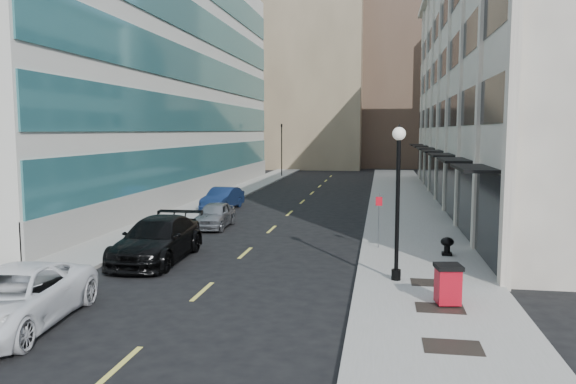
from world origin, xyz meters
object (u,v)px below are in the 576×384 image
(car_blue_sedan, at_px, (223,199))
(car_white_van, at_px, (12,299))
(lamppost, at_px, (398,189))
(car_silver_sedan, at_px, (215,215))
(urn_planter, at_px, (447,244))
(traffic_signal, at_px, (282,127))
(sign_post, at_px, (379,213))
(trash_bin, at_px, (448,283))
(car_black_pickup, at_px, (157,240))

(car_blue_sedan, bearing_deg, car_white_van, -82.34)
(lamppost, bearing_deg, car_silver_sedan, 133.83)
(lamppost, height_order, urn_planter, lamppost)
(car_white_van, bearing_deg, traffic_signal, 86.15)
(traffic_signal, height_order, lamppost, traffic_signal)
(car_silver_sedan, xyz_separation_m, sign_post, (8.95, -4.59, 1.01))
(car_silver_sedan, distance_m, trash_bin, 16.76)
(car_white_van, height_order, sign_post, sign_post)
(car_white_van, xyz_separation_m, trash_bin, (11.84, 3.59, -0.00))
(traffic_signal, xyz_separation_m, car_blue_sedan, (0.73, -27.00, -4.97))
(car_white_van, xyz_separation_m, urn_planter, (12.59, 10.51, -0.20))
(car_silver_sedan, bearing_deg, sign_post, -28.15)
(sign_post, xyz_separation_m, urn_planter, (2.85, -1.10, -1.11))
(trash_bin, xyz_separation_m, sign_post, (-2.10, 8.02, 0.91))
(car_white_van, height_order, car_silver_sedan, car_white_van)
(car_white_van, xyz_separation_m, sign_post, (9.74, 11.61, 0.90))
(car_silver_sedan, bearing_deg, car_white_van, -93.81)
(car_silver_sedan, bearing_deg, lamppost, -47.20)
(lamppost, height_order, sign_post, lamppost)
(sign_post, bearing_deg, trash_bin, -71.95)
(car_black_pickup, distance_m, car_blue_sedan, 15.08)
(lamppost, relative_size, urn_planter, 7.17)
(car_silver_sedan, xyz_separation_m, car_blue_sedan, (-1.57, 7.00, 0.04))
(car_white_van, bearing_deg, lamppost, 25.23)
(traffic_signal, xyz_separation_m, car_white_van, (1.51, -50.19, -4.90))
(car_black_pickup, distance_m, car_silver_sedan, 8.00)
(traffic_signal, relative_size, car_black_pickup, 1.15)
(car_white_van, distance_m, car_blue_sedan, 23.21)
(trash_bin, xyz_separation_m, urn_planter, (0.75, 6.92, -0.20))
(car_silver_sedan, relative_size, car_blue_sedan, 0.92)
(car_blue_sedan, bearing_deg, lamppost, -50.97)
(car_black_pickup, relative_size, car_silver_sedan, 1.47)
(car_white_van, xyz_separation_m, car_blue_sedan, (-0.78, 23.19, -0.07))
(car_black_pickup, bearing_deg, car_white_van, -96.27)
(car_blue_sedan, bearing_deg, sign_post, -42.03)
(car_black_pickup, distance_m, urn_planter, 12.05)
(traffic_signal, xyz_separation_m, car_black_pickup, (2.28, -42.00, -4.84))
(car_silver_sedan, bearing_deg, trash_bin, -49.79)
(car_black_pickup, distance_m, sign_post, 9.64)
(traffic_signal, height_order, urn_planter, traffic_signal)
(car_black_pickup, xyz_separation_m, urn_planter, (11.82, 2.32, -0.27))
(car_blue_sedan, height_order, urn_planter, car_blue_sedan)
(car_blue_sedan, relative_size, urn_planter, 5.95)
(traffic_signal, distance_m, car_black_pickup, 42.34)
(car_white_van, height_order, car_black_pickup, car_black_pickup)
(lamppost, bearing_deg, car_black_pickup, 168.25)
(car_blue_sedan, height_order, trash_bin, car_blue_sedan)
(trash_bin, bearing_deg, car_white_van, -172.22)
(traffic_signal, distance_m, car_white_van, 50.46)
(traffic_signal, relative_size, car_silver_sedan, 1.69)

